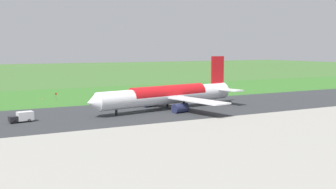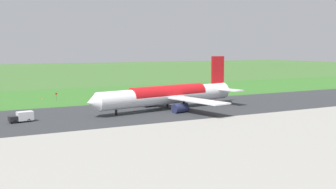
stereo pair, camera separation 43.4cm
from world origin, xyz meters
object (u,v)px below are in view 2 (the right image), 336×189
at_px(no_stopping_sign, 56,96).
at_px(traffic_cone_orange, 43,99).
at_px(service_truck_baggage, 22,117).
at_px(airliner_main, 169,95).

height_order(no_stopping_sign, traffic_cone_orange, no_stopping_sign).
relative_size(service_truck_baggage, traffic_cone_orange, 11.05).
xyz_separation_m(airliner_main, traffic_cone_orange, (29.86, -41.62, -4.08)).
bearing_deg(service_truck_baggage, airliner_main, -176.59).
bearing_deg(traffic_cone_orange, no_stopping_sign, 116.26).
xyz_separation_m(service_truck_baggage, no_stopping_sign, (-16.29, -37.13, 0.32)).
distance_m(service_truck_baggage, traffic_cone_orange, 46.00).
bearing_deg(service_truck_baggage, traffic_cone_orange, -106.19).
bearing_deg(airliner_main, no_stopping_sign, -52.65).
bearing_deg(no_stopping_sign, airliner_main, 127.35).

